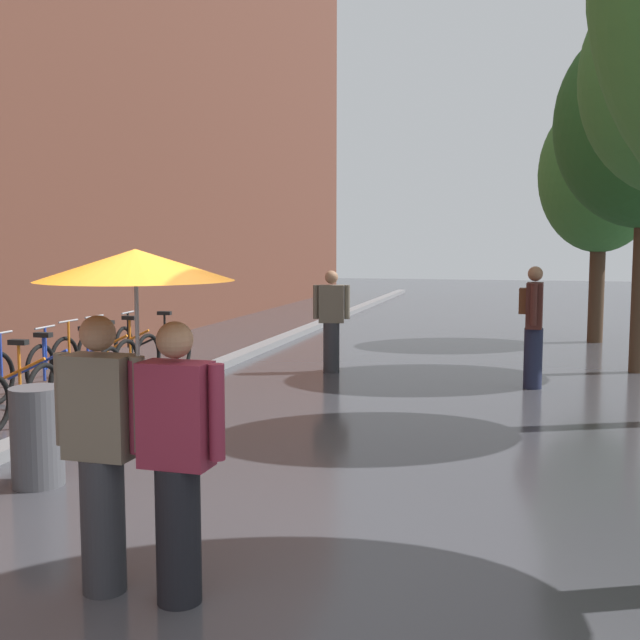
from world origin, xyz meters
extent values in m
plane|color=#38383D|center=(0.00, 0.00, 0.00)|extent=(80.00, 80.00, 0.00)
cube|color=slate|center=(-3.20, 10.00, 0.06)|extent=(0.30, 36.00, 0.12)
cylinder|color=#473323|center=(3.43, 9.34, 1.35)|extent=(0.22, 0.22, 2.71)
cylinder|color=#473323|center=(3.14, 13.15, 1.14)|extent=(0.31, 0.31, 2.27)
ellipsoid|color=#387533|center=(3.14, 13.15, 3.48)|extent=(2.49, 2.49, 3.22)
torus|color=black|center=(-3.67, 3.91, 0.35)|extent=(0.09, 0.70, 0.70)
cylinder|color=orange|center=(-4.08, 3.89, 0.55)|extent=(0.88, 0.07, 0.43)
cylinder|color=orange|center=(-3.98, 3.89, 0.62)|extent=(0.04, 0.04, 0.55)
cube|color=black|center=(-3.98, 3.89, 0.93)|extent=(0.22, 0.11, 0.06)
torus|color=black|center=(-3.82, 4.58, 0.35)|extent=(0.07, 0.70, 0.70)
cylinder|color=#233DA8|center=(-4.23, 4.58, 0.55)|extent=(0.88, 0.05, 0.43)
cylinder|color=#233DA8|center=(-4.12, 4.58, 0.62)|extent=(0.04, 0.04, 0.55)
cube|color=black|center=(-4.12, 4.58, 0.93)|extent=(0.22, 0.10, 0.06)
cylinder|color=#233DA8|center=(-4.76, 4.59, 0.64)|extent=(0.04, 0.04, 0.58)
cylinder|color=#9E9EA3|center=(-4.76, 4.59, 0.93)|extent=(0.03, 0.46, 0.03)
torus|color=black|center=(-4.70, 5.33, 0.35)|extent=(0.08, 0.70, 0.70)
torus|color=black|center=(-3.68, 5.36, 0.35)|extent=(0.08, 0.70, 0.70)
cylinder|color=#233DA8|center=(-4.08, 5.35, 0.55)|extent=(0.88, 0.06, 0.43)
cylinder|color=#233DA8|center=(-3.98, 5.35, 0.62)|extent=(0.04, 0.04, 0.55)
cube|color=black|center=(-3.98, 5.35, 0.93)|extent=(0.22, 0.11, 0.06)
cylinder|color=#233DA8|center=(-4.61, 5.34, 0.64)|extent=(0.04, 0.04, 0.58)
cylinder|color=#9E9EA3|center=(-4.61, 5.34, 0.93)|extent=(0.04, 0.46, 0.03)
torus|color=black|center=(-4.86, 6.15, 0.35)|extent=(0.08, 0.70, 0.70)
torus|color=black|center=(-3.84, 6.12, 0.35)|extent=(0.08, 0.70, 0.70)
cylinder|color=orange|center=(-4.25, 6.13, 0.55)|extent=(0.88, 0.06, 0.43)
cylinder|color=orange|center=(-4.15, 6.13, 0.62)|extent=(0.04, 0.04, 0.55)
cube|color=black|center=(-4.15, 6.13, 0.93)|extent=(0.22, 0.11, 0.06)
cylinder|color=orange|center=(-4.78, 6.14, 0.64)|extent=(0.04, 0.04, 0.58)
cylinder|color=#9E9EA3|center=(-4.78, 6.14, 0.93)|extent=(0.04, 0.46, 0.03)
torus|color=black|center=(-4.87, 6.87, 0.35)|extent=(0.11, 0.70, 0.70)
torus|color=black|center=(-3.85, 6.80, 0.35)|extent=(0.11, 0.70, 0.70)
cylinder|color=orange|center=(-4.26, 6.83, 0.55)|extent=(0.88, 0.10, 0.43)
cylinder|color=orange|center=(-4.16, 6.82, 0.62)|extent=(0.04, 0.04, 0.55)
cube|color=black|center=(-4.16, 6.82, 0.93)|extent=(0.23, 0.12, 0.06)
cylinder|color=orange|center=(-4.79, 6.86, 0.64)|extent=(0.04, 0.04, 0.58)
cylinder|color=#9E9EA3|center=(-4.79, 6.86, 0.93)|extent=(0.06, 0.46, 0.03)
torus|color=black|center=(-4.70, 7.60, 0.35)|extent=(0.12, 0.70, 0.70)
torus|color=black|center=(-3.69, 7.70, 0.35)|extent=(0.12, 0.70, 0.70)
cylinder|color=black|center=(-4.09, 7.66, 0.55)|extent=(0.88, 0.12, 0.43)
cylinder|color=black|center=(-3.99, 7.67, 0.62)|extent=(0.04, 0.04, 0.55)
cube|color=black|center=(-3.99, 7.67, 0.93)|extent=(0.23, 0.12, 0.06)
cylinder|color=black|center=(-4.62, 7.61, 0.64)|extent=(0.04, 0.04, 0.58)
cylinder|color=#9E9EA3|center=(-4.62, 7.61, 0.93)|extent=(0.07, 0.46, 0.03)
cylinder|color=#2D2D33|center=(-0.74, 0.23, 0.41)|extent=(0.26, 0.26, 0.82)
cube|color=#665B4C|center=(-0.74, 0.23, 1.12)|extent=(0.41, 0.23, 0.61)
sphere|color=#9E7051|center=(-0.74, 0.23, 1.55)|extent=(0.21, 0.21, 0.21)
cylinder|color=#665B4C|center=(-0.99, 0.24, 1.15)|extent=(0.09, 0.09, 0.55)
cylinder|color=#665B4C|center=(-0.49, 0.22, 1.15)|extent=(0.09, 0.09, 0.55)
cylinder|color=black|center=(-0.25, 0.22, 0.40)|extent=(0.26, 0.26, 0.80)
cube|color=maroon|center=(-0.25, 0.22, 1.10)|extent=(0.41, 0.23, 0.60)
sphere|color=#9E7051|center=(-0.25, 0.22, 1.53)|extent=(0.21, 0.21, 0.21)
cylinder|color=maroon|center=(-0.50, 0.22, 1.13)|extent=(0.09, 0.09, 0.54)
cylinder|color=maroon|center=(0.00, 0.21, 1.13)|extent=(0.09, 0.09, 0.54)
cylinder|color=#9E9EA3|center=(-0.50, 0.24, 1.34)|extent=(0.02, 0.02, 1.08)
cone|color=orange|center=(-0.50, 0.24, 1.95)|extent=(1.12, 1.12, 0.18)
cylinder|color=#4C4C51|center=(-2.35, 1.89, 0.42)|extent=(0.44, 0.44, 0.85)
cylinder|color=#2D2D33|center=(-1.30, 8.13, 0.40)|extent=(0.26, 0.26, 0.80)
cube|color=#665B4C|center=(-1.30, 8.13, 1.10)|extent=(0.44, 0.30, 0.60)
sphere|color=#9E7051|center=(-1.30, 8.13, 1.53)|extent=(0.21, 0.21, 0.21)
cylinder|color=#665B4C|center=(-1.06, 8.18, 1.13)|extent=(0.09, 0.09, 0.54)
cylinder|color=#665B4C|center=(-1.54, 8.07, 1.13)|extent=(0.09, 0.09, 0.54)
cylinder|color=#1E233D|center=(1.81, 7.53, 0.43)|extent=(0.26, 0.26, 0.86)
cube|color=#4C231E|center=(1.81, 7.53, 1.19)|extent=(0.24, 0.41, 0.65)
sphere|color=#9E7051|center=(1.81, 7.53, 1.64)|extent=(0.21, 0.21, 0.21)
cylinder|color=#4C231E|center=(1.82, 7.78, 1.22)|extent=(0.09, 0.09, 0.58)
cylinder|color=#4C231E|center=(1.80, 7.28, 1.22)|extent=(0.09, 0.09, 0.58)
cube|color=#592D19|center=(1.67, 7.53, 1.25)|extent=(0.15, 0.27, 0.36)
camera|label=1|loc=(1.62, -3.70, 2.07)|focal=43.06mm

